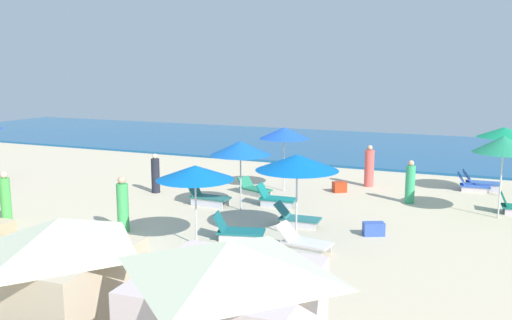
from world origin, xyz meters
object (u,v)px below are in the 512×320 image
umbrella_1 (240,148)px  beachgoer_3 (5,198)px  beachgoer_2 (123,206)px  lounge_chair_3_0 (296,218)px  lounge_chair_6_0 (472,185)px  lounge_chair_1_1 (275,198)px  umbrella_2 (504,144)px  lounge_chair_0_0 (237,231)px  cooler_box_1 (339,187)px  umbrella_4 (284,133)px  cabana_3 (64,295)px  umbrella_3 (297,162)px  lounge_chair_1_0 (208,197)px  lounge_chair_6_1 (480,183)px  cooler_box_0 (374,229)px  beachgoer_0 (369,167)px  beachgoer_5 (410,183)px  lounge_chair_3_1 (303,242)px  beachgoer_1 (155,175)px  lounge_chair_4_0 (254,188)px  umbrella_0 (195,173)px  umbrella_6 (505,132)px

umbrella_1 → beachgoer_3: (-6.23, -4.10, -1.38)m
beachgoer_2 → lounge_chair_3_0: bearing=-71.1°
lounge_chair_6_0 → beachgoer_3: beachgoer_3 is taller
lounge_chair_1_1 → umbrella_2: bearing=-81.6°
lounge_chair_0_0 → cooler_box_1: 6.95m
umbrella_4 → beachgoer_2: size_ratio=1.51×
lounge_chair_3_0 → lounge_chair_6_0: 8.60m
cabana_3 → umbrella_3: size_ratio=1.06×
lounge_chair_1_0 → lounge_chair_6_1: (8.69, 6.42, 0.00)m
lounge_chair_6_0 → cooler_box_0: (-2.39, -7.19, -0.05)m
umbrella_1 → beachgoer_3: 7.58m
beachgoer_0 → beachgoer_5: size_ratio=1.10×
umbrella_3 → beachgoer_5: 6.05m
lounge_chair_0_0 → cabana_3: bearing=168.3°
lounge_chair_6_0 → lounge_chair_3_1: bearing=153.5°
cabana_3 → lounge_chair_6_1: bearing=67.9°
lounge_chair_3_0 → beachgoer_3: size_ratio=0.89×
beachgoer_0 → cooler_box_1: size_ratio=3.40×
lounge_chair_3_0 → lounge_chair_6_1: size_ratio=0.99×
cabana_3 → umbrella_4: size_ratio=1.01×
umbrella_1 → beachgoer_1: 4.46m
cabana_3 → lounge_chair_6_1: cabana_3 is taller
lounge_chair_3_0 → lounge_chair_4_0: (-2.85, 3.27, -0.03)m
beachgoer_5 → lounge_chair_1_0: bearing=143.8°
lounge_chair_3_1 → umbrella_3: bearing=34.1°
umbrella_1 → beachgoer_2: umbrella_1 is taller
lounge_chair_3_0 → cooler_box_1: size_ratio=2.83×
lounge_chair_1_0 → umbrella_2: bearing=-75.1°
umbrella_0 → cooler_box_1: umbrella_0 is taller
lounge_chair_0_0 → lounge_chair_4_0: lounge_chair_0_0 is taller
lounge_chair_6_1 → beachgoer_0: bearing=102.0°
lounge_chair_0_0 → cooler_box_0: lounge_chair_0_0 is taller
lounge_chair_0_0 → umbrella_4: 6.60m
lounge_chair_1_0 → lounge_chair_1_1: size_ratio=1.09×
beachgoer_2 → beachgoer_3: bearing=86.8°
umbrella_3 → lounge_chair_3_0: size_ratio=1.69×
umbrella_4 → beachgoer_3: (-6.55, -7.40, -1.54)m
umbrella_0 → lounge_chair_6_1: bearing=56.1°
lounge_chair_4_0 → beachgoer_2: (-1.63, -5.83, 0.55)m
umbrella_6 → umbrella_2: bearing=-91.5°
lounge_chair_6_0 → lounge_chair_3_0: bearing=142.3°
umbrella_0 → lounge_chair_6_0: size_ratio=1.75×
lounge_chair_0_0 → beachgoer_2: 3.50m
lounge_chair_6_1 → beachgoer_2: size_ratio=0.86×
cabana_3 → lounge_chair_0_0: bearing=90.4°
beachgoer_2 → lounge_chair_3_1: bearing=-96.5°
beachgoer_3 → lounge_chair_6_1: bearing=-12.3°
umbrella_2 → umbrella_3: bearing=-139.8°
umbrella_3 → lounge_chair_3_0: bearing=108.9°
lounge_chair_1_0 → beachgoer_1: (-2.76, 0.91, 0.42)m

